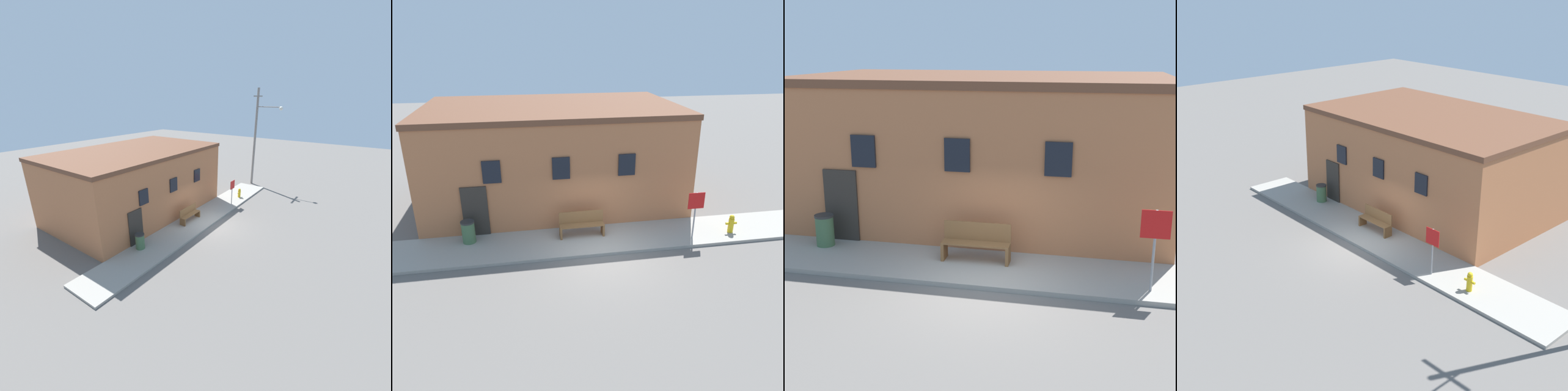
% 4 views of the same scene
% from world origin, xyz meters
% --- Properties ---
extents(ground_plane, '(80.00, 80.00, 0.00)m').
position_xyz_m(ground_plane, '(0.00, 0.00, 0.00)').
color(ground_plane, '#66605B').
extents(sidewalk, '(18.38, 2.34, 0.12)m').
position_xyz_m(sidewalk, '(0.00, 1.17, 0.06)').
color(sidewalk, '#9E998E').
rests_on(sidewalk, ground).
extents(brick_building, '(11.61, 7.22, 4.70)m').
position_xyz_m(brick_building, '(-1.25, 5.88, 2.35)').
color(brick_building, '#B26B42').
rests_on(brick_building, ground).
extents(stop_sign, '(0.66, 0.06, 1.94)m').
position_xyz_m(stop_sign, '(3.76, 0.56, 1.48)').
color(stop_sign, gray).
rests_on(stop_sign, sidewalk).
extents(bench, '(1.79, 0.44, 1.00)m').
position_xyz_m(bench, '(-0.56, 1.55, 0.62)').
color(bench, brown).
rests_on(bench, sidewalk).
extents(trash_bin, '(0.53, 0.53, 0.90)m').
position_xyz_m(trash_bin, '(-4.98, 1.75, 0.57)').
color(trash_bin, '#426642').
rests_on(trash_bin, sidewalk).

